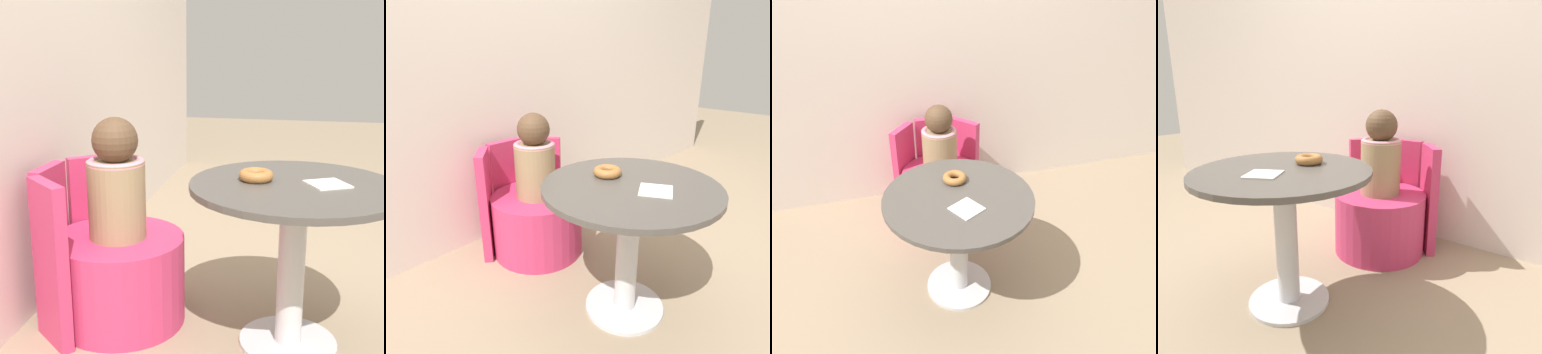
{
  "view_description": "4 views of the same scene",
  "coord_description": "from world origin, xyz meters",
  "views": [
    {
      "loc": [
        -1.93,
        0.0,
        1.15
      ],
      "look_at": [
        0.04,
        0.42,
        0.63
      ],
      "focal_mm": 50.0,
      "sensor_mm": 36.0,
      "label": 1
    },
    {
      "loc": [
        -1.18,
        -0.73,
        1.19
      ],
      "look_at": [
        0.07,
        0.43,
        0.55
      ],
      "focal_mm": 32.0,
      "sensor_mm": 36.0,
      "label": 2
    },
    {
      "loc": [
        -0.43,
        -1.47,
        1.74
      ],
      "look_at": [
        0.08,
        0.32,
        0.56
      ],
      "focal_mm": 35.0,
      "sensor_mm": 36.0,
      "label": 3
    },
    {
      "loc": [
        1.04,
        -0.94,
        1.0
      ],
      "look_at": [
        0.06,
        0.37,
        0.55
      ],
      "focal_mm": 32.0,
      "sensor_mm": 36.0,
      "label": 4
    }
  ],
  "objects": [
    {
      "name": "donut",
      "position": [
        -0.02,
        0.16,
        0.67
      ],
      "size": [
        0.13,
        0.13,
        0.04
      ],
      "color": "#9E6633",
      "rests_on": "round_table"
    },
    {
      "name": "back_wall",
      "position": [
        0.0,
        1.13,
        1.2
      ],
      "size": [
        6.0,
        0.06,
        2.4
      ],
      "color": "silver",
      "rests_on": "ground_plane"
    },
    {
      "name": "child_figure",
      "position": [
        0.02,
        0.72,
        0.6
      ],
      "size": [
        0.23,
        0.23,
        0.49
      ],
      "color": "#937A56",
      "rests_on": "tub_chair"
    },
    {
      "name": "booth_backrest",
      "position": [
        0.02,
        0.95,
        0.32
      ],
      "size": [
        0.64,
        0.24,
        0.65
      ],
      "color": "#C63360",
      "rests_on": "ground_plane"
    },
    {
      "name": "round_table",
      "position": [
        -0.04,
        0.02,
        0.48
      ],
      "size": [
        0.77,
        0.77,
        0.65
      ],
      "color": "silver",
      "rests_on": "ground_plane"
    },
    {
      "name": "ground_plane",
      "position": [
        0.0,
        0.0,
        0.0
      ],
      "size": [
        12.0,
        12.0,
        0.0
      ],
      "primitive_type": "plane",
      "color": "gray"
    },
    {
      "name": "paper_napkin",
      "position": [
        -0.03,
        -0.09,
        0.65
      ],
      "size": [
        0.18,
        0.18,
        0.01
      ],
      "color": "silver",
      "rests_on": "round_table"
    },
    {
      "name": "tub_chair",
      "position": [
        0.02,
        0.72,
        0.18
      ],
      "size": [
        0.54,
        0.54,
        0.37
      ],
      "color": "#C63360",
      "rests_on": "ground_plane"
    }
  ]
}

